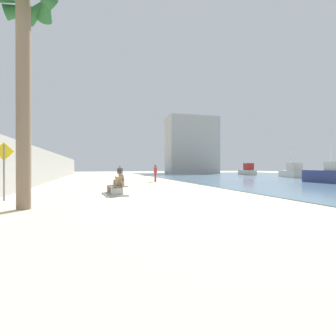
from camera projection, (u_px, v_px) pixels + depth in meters
The scene contains 13 objects.
ground_plane at pixel (120, 181), 27.68m from camera, with size 120.00×120.00×0.00m, color beige.
seawall at pixel (45, 167), 25.56m from camera, with size 0.80×64.00×3.14m, color #9E9E99.
water_bay at pixel (296, 178), 34.43m from camera, with size 36.00×68.00×0.04m, color slate.
palm_tree at pixel (24, 31), 8.98m from camera, with size 2.68×2.68×8.56m.
bench_near at pixel (115, 190), 13.68m from camera, with size 1.31×2.20×0.98m.
bench_far at pixel (119, 183), 19.77m from camera, with size 1.27×2.18×0.98m.
person_walking at pixel (120, 173), 24.48m from camera, with size 0.53×0.22×1.66m.
person_standing at pixel (155, 172), 25.69m from camera, with size 0.28×0.50×1.76m.
boat_nearest at pixel (334, 175), 23.36m from camera, with size 2.29×5.19×5.69m.
boat_mid_bay at pixel (247, 171), 47.22m from camera, with size 2.98×5.93×2.19m.
boat_distant at pixel (292, 172), 36.34m from camera, with size 4.97×7.80×5.55m.
pedestrian_sign at pixel (4, 164), 11.26m from camera, with size 0.85×0.08×2.65m.
harbor_building at pixel (192, 145), 60.08m from camera, with size 12.00×6.00×13.51m, color #ADAAA3.
Camera 1 is at (-2.65, -10.06, 1.52)m, focal length 26.75 mm.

